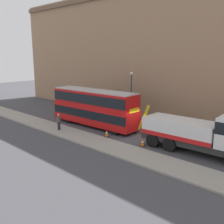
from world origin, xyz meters
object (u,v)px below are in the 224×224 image
(traffic_cone_near_bus, at_px, (107,133))
(street_lamp, at_px, (131,92))
(recovery_tow_truck, at_px, (202,133))
(pedestrian_onlooker, at_px, (59,122))
(traffic_cone_midway, at_px, (143,142))
(double_decker_bus, at_px, (94,106))

(traffic_cone_near_bus, xyz_separation_m, street_lamp, (-2.62, 6.98, 3.13))
(recovery_tow_truck, xyz_separation_m, pedestrian_onlooker, (-13.62, -3.97, -0.77))
(pedestrian_onlooker, relative_size, traffic_cone_midway, 2.38)
(pedestrian_onlooker, distance_m, street_lamp, 9.62)
(double_decker_bus, bearing_deg, pedestrian_onlooker, -108.68)
(traffic_cone_near_bus, xyz_separation_m, traffic_cone_midway, (4.17, 0.23, 0.00))
(double_decker_bus, relative_size, traffic_cone_near_bus, 15.45)
(traffic_cone_midway, height_order, street_lamp, street_lamp)
(recovery_tow_truck, distance_m, traffic_cone_near_bus, 8.97)
(double_decker_bus, relative_size, pedestrian_onlooker, 6.50)
(street_lamp, bearing_deg, recovery_tow_truck, -24.05)
(recovery_tow_truck, xyz_separation_m, traffic_cone_midway, (-4.47, -1.72, -1.42))
(recovery_tow_truck, relative_size, traffic_cone_near_bus, 14.15)
(recovery_tow_truck, distance_m, double_decker_bus, 12.47)
(double_decker_bus, xyz_separation_m, traffic_cone_midway, (7.99, -1.70, -1.89))
(recovery_tow_truck, relative_size, pedestrian_onlooker, 5.96)
(double_decker_bus, height_order, traffic_cone_midway, double_decker_bus)
(pedestrian_onlooker, bearing_deg, traffic_cone_midway, -13.52)
(traffic_cone_near_bus, bearing_deg, pedestrian_onlooker, -157.95)
(traffic_cone_near_bus, bearing_deg, recovery_tow_truck, 12.71)
(traffic_cone_midway, bearing_deg, pedestrian_onlooker, -166.23)
(street_lamp, bearing_deg, traffic_cone_midway, -44.82)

